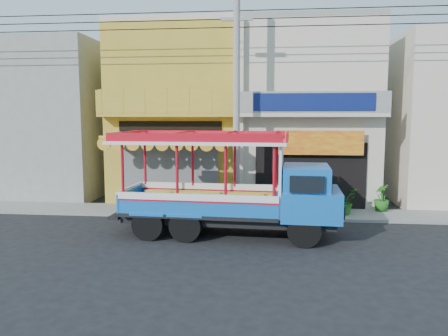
% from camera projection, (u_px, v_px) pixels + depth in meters
% --- Properties ---
extents(ground, '(90.00, 90.00, 0.00)m').
position_uv_depth(ground, '(259.00, 242.00, 13.85)').
color(ground, black).
rests_on(ground, ground).
extents(sidewalk, '(30.00, 2.00, 0.12)m').
position_uv_depth(sidewalk, '(262.00, 213.00, 17.79)').
color(sidewalk, slate).
rests_on(sidewalk, ground).
extents(shophouse_left, '(6.00, 7.50, 8.24)m').
position_uv_depth(shophouse_left, '(183.00, 114.00, 21.64)').
color(shophouse_left, '#B49228').
rests_on(shophouse_left, ground).
extents(shophouse_right, '(6.00, 6.75, 8.24)m').
position_uv_depth(shophouse_right, '(306.00, 114.00, 21.02)').
color(shophouse_right, beige).
rests_on(shophouse_right, ground).
extents(party_pilaster, '(0.35, 0.30, 8.00)m').
position_uv_depth(party_pilaster, '(239.00, 116.00, 18.27)').
color(party_pilaster, beige).
rests_on(party_pilaster, ground).
extents(filler_building_left, '(6.00, 6.00, 7.60)m').
position_uv_depth(filler_building_left, '(50.00, 120.00, 22.44)').
color(filler_building_left, gray).
rests_on(filler_building_left, ground).
extents(utility_pole, '(28.00, 0.26, 9.00)m').
position_uv_depth(utility_pole, '(240.00, 89.00, 16.60)').
color(utility_pole, gray).
rests_on(utility_pole, ground).
extents(songthaew_truck, '(7.56, 2.83, 3.47)m').
position_uv_depth(songthaew_truck, '(244.00, 187.00, 14.42)').
color(songthaew_truck, black).
rests_on(songthaew_truck, ground).
extents(green_sign, '(0.60, 0.29, 0.92)m').
position_uv_depth(green_sign, '(148.00, 198.00, 18.57)').
color(green_sign, black).
rests_on(green_sign, sidewalk).
extents(potted_plant_a, '(1.22, 1.24, 1.04)m').
position_uv_depth(potted_plant_a, '(345.00, 201.00, 17.25)').
color(potted_plant_a, '#22631C').
rests_on(potted_plant_a, sidewalk).
extents(potted_plant_b, '(0.68, 0.72, 1.03)m').
position_uv_depth(potted_plant_b, '(321.00, 199.00, 17.71)').
color(potted_plant_b, '#22631C').
rests_on(potted_plant_b, sidewalk).
extents(potted_plant_c, '(0.67, 0.67, 1.11)m').
position_uv_depth(potted_plant_c, '(382.00, 198.00, 17.84)').
color(potted_plant_c, '#22631C').
rests_on(potted_plant_c, sidewalk).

